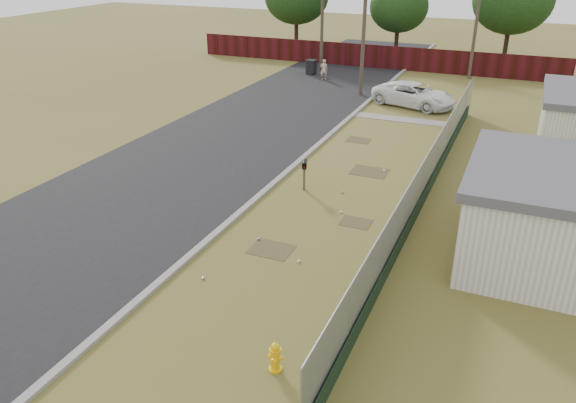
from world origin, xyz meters
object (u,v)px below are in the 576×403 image
at_px(fire_hydrant, 275,357).
at_px(mailbox, 304,167).
at_px(pickup_truck, 414,95).
at_px(pedestrian, 324,70).
at_px(trash_bin, 311,67).

relative_size(fire_hydrant, mailbox, 0.64).
height_order(mailbox, pickup_truck, pickup_truck).
xyz_separation_m(pedestrian, trash_bin, (-1.55, 1.45, -0.19)).
distance_m(fire_hydrant, trash_bin, 32.81).
distance_m(pedestrian, trash_bin, 2.13).
relative_size(pedestrian, trash_bin, 1.37).
distance_m(mailbox, trash_bin, 22.09).
xyz_separation_m(mailbox, pickup_truck, (1.43, 14.68, -0.30)).
height_order(fire_hydrant, pedestrian, pedestrian).
xyz_separation_m(fire_hydrant, pickup_truck, (-1.91, 24.88, 0.33)).
relative_size(fire_hydrant, trash_bin, 0.75).
xyz_separation_m(mailbox, pedestrian, (-6.14, 19.26, -0.26)).
bearing_deg(pickup_truck, pedestrian, 75.47).
relative_size(mailbox, trash_bin, 1.17).
bearing_deg(trash_bin, mailbox, -69.63).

